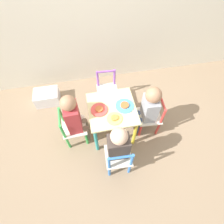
{
  "coord_description": "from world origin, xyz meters",
  "views": [
    {
      "loc": [
        -0.2,
        -1.04,
        1.96
      ],
      "look_at": [
        0.0,
        0.0,
        0.41
      ],
      "focal_mm": 28.0,
      "sensor_mm": 36.0,
      "label": 1
    }
  ],
  "objects_px": {
    "chair_blue": "(119,158)",
    "child_right": "(148,107)",
    "plate_front": "(115,118)",
    "chair_red": "(151,116)",
    "child_left": "(74,117)",
    "chair_green": "(72,128)",
    "storage_bin": "(47,97)",
    "kids_table": "(112,113)",
    "child_front": "(118,145)",
    "plate_right": "(125,106)",
    "chair_purple": "(107,90)",
    "plate_left": "(99,110)"
  },
  "relations": [
    {
      "from": "child_left",
      "to": "storage_bin",
      "type": "xyz_separation_m",
      "value": [
        -0.39,
        0.64,
        -0.36
      ]
    },
    {
      "from": "chair_green",
      "to": "storage_bin",
      "type": "bearing_deg",
      "value": 25.04
    },
    {
      "from": "kids_table",
      "to": "chair_purple",
      "type": "relative_size",
      "value": 0.98
    },
    {
      "from": "child_right",
      "to": "plate_front",
      "type": "relative_size",
      "value": 4.73
    },
    {
      "from": "chair_blue",
      "to": "child_left",
      "type": "bearing_deg",
      "value": -46.91
    },
    {
      "from": "kids_table",
      "to": "child_left",
      "type": "distance_m",
      "value": 0.4
    },
    {
      "from": "child_front",
      "to": "storage_bin",
      "type": "height_order",
      "value": "child_front"
    },
    {
      "from": "kids_table",
      "to": "chair_purple",
      "type": "bearing_deg",
      "value": 87.14
    },
    {
      "from": "child_right",
      "to": "storage_bin",
      "type": "distance_m",
      "value": 1.39
    },
    {
      "from": "chair_blue",
      "to": "child_right",
      "type": "height_order",
      "value": "child_right"
    },
    {
      "from": "chair_green",
      "to": "child_right",
      "type": "relative_size",
      "value": 0.7
    },
    {
      "from": "chair_blue",
      "to": "plate_front",
      "type": "bearing_deg",
      "value": -91.05
    },
    {
      "from": "kids_table",
      "to": "chair_blue",
      "type": "distance_m",
      "value": 0.48
    },
    {
      "from": "kids_table",
      "to": "storage_bin",
      "type": "relative_size",
      "value": 1.54
    },
    {
      "from": "kids_table",
      "to": "storage_bin",
      "type": "distance_m",
      "value": 1.05
    },
    {
      "from": "kids_table",
      "to": "chair_red",
      "type": "height_order",
      "value": "chair_red"
    },
    {
      "from": "plate_front",
      "to": "child_front",
      "type": "bearing_deg",
      "value": -93.82
    },
    {
      "from": "chair_blue",
      "to": "child_right",
      "type": "xyz_separation_m",
      "value": [
        0.41,
        0.43,
        0.19
      ]
    },
    {
      "from": "chair_red",
      "to": "storage_bin",
      "type": "relative_size",
      "value": 1.57
    },
    {
      "from": "chair_blue",
      "to": "storage_bin",
      "type": "bearing_deg",
      "value": -51.97
    },
    {
      "from": "child_left",
      "to": "plate_left",
      "type": "relative_size",
      "value": 4.35
    },
    {
      "from": "child_right",
      "to": "plate_right",
      "type": "distance_m",
      "value": 0.27
    },
    {
      "from": "child_right",
      "to": "child_left",
      "type": "bearing_deg",
      "value": -86.65
    },
    {
      "from": "chair_purple",
      "to": "child_left",
      "type": "relative_size",
      "value": 0.66
    },
    {
      "from": "chair_green",
      "to": "child_front",
      "type": "relative_size",
      "value": 0.7
    },
    {
      "from": "child_front",
      "to": "plate_left",
      "type": "bearing_deg",
      "value": -71.01
    },
    {
      "from": "kids_table",
      "to": "plate_right",
      "type": "distance_m",
      "value": 0.17
    },
    {
      "from": "chair_blue",
      "to": "plate_front",
      "type": "relative_size",
      "value": 3.32
    },
    {
      "from": "chair_blue",
      "to": "plate_front",
      "type": "xyz_separation_m",
      "value": [
        0.02,
        0.32,
        0.24
      ]
    },
    {
      "from": "kids_table",
      "to": "child_left",
      "type": "bearing_deg",
      "value": -177.58
    },
    {
      "from": "chair_green",
      "to": "storage_bin",
      "type": "xyz_separation_m",
      "value": [
        -0.33,
        0.64,
        -0.15
      ]
    },
    {
      "from": "child_right",
      "to": "plate_right",
      "type": "xyz_separation_m",
      "value": [
        -0.26,
        0.03,
        0.06
      ]
    },
    {
      "from": "chair_blue",
      "to": "kids_table",
      "type": "bearing_deg",
      "value": -90.0
    },
    {
      "from": "plate_left",
      "to": "plate_right",
      "type": "bearing_deg",
      "value": -0.0
    },
    {
      "from": "child_right",
      "to": "plate_right",
      "type": "height_order",
      "value": "child_right"
    },
    {
      "from": "plate_right",
      "to": "plate_left",
      "type": "distance_m",
      "value": 0.27
    },
    {
      "from": "plate_front",
      "to": "chair_blue",
      "type": "bearing_deg",
      "value": -93.57
    },
    {
      "from": "chair_green",
      "to": "chair_purple",
      "type": "distance_m",
      "value": 0.67
    },
    {
      "from": "chair_red",
      "to": "child_left",
      "type": "height_order",
      "value": "child_left"
    },
    {
      "from": "plate_front",
      "to": "chair_purple",
      "type": "bearing_deg",
      "value": 87.79
    },
    {
      "from": "chair_purple",
      "to": "storage_bin",
      "type": "relative_size",
      "value": 1.57
    },
    {
      "from": "chair_blue",
      "to": "plate_front",
      "type": "distance_m",
      "value": 0.4
    },
    {
      "from": "chair_purple",
      "to": "child_front",
      "type": "relative_size",
      "value": 0.7
    },
    {
      "from": "kids_table",
      "to": "child_front",
      "type": "bearing_deg",
      "value": -92.52
    },
    {
      "from": "child_front",
      "to": "plate_front",
      "type": "height_order",
      "value": "child_front"
    },
    {
      "from": "plate_front",
      "to": "storage_bin",
      "type": "height_order",
      "value": "plate_front"
    },
    {
      "from": "chair_purple",
      "to": "storage_bin",
      "type": "bearing_deg",
      "value": 171.31
    },
    {
      "from": "chair_green",
      "to": "kids_table",
      "type": "bearing_deg",
      "value": -90.0
    },
    {
      "from": "chair_blue",
      "to": "chair_green",
      "type": "distance_m",
      "value": 0.62
    },
    {
      "from": "chair_red",
      "to": "storage_bin",
      "type": "bearing_deg",
      "value": -113.51
    }
  ]
}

